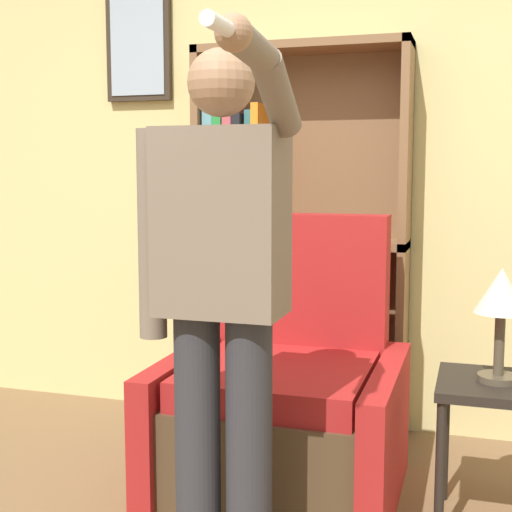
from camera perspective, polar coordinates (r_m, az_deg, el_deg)
name	(u,v)px	position (r m, az deg, el deg)	size (l,w,h in m)	color
wall_back	(348,163)	(3.79, 7.34, 7.42)	(8.00, 0.11, 2.80)	#DBCC84
bookcase	(274,245)	(3.73, 1.41, 0.85)	(1.09, 0.28, 1.99)	brown
armchair	(286,407)	(3.11, 2.41, -11.94)	(0.96, 0.93, 1.17)	#4C3823
person_standing	(220,291)	(2.24, -2.88, -2.83)	(0.54, 0.78, 1.73)	#2D2D33
side_table	(497,407)	(2.89, 18.70, -11.40)	(0.44, 0.44, 0.58)	black
table_lamp	(501,300)	(2.79, 19.03, -3.32)	(0.20, 0.20, 0.43)	#4C4233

